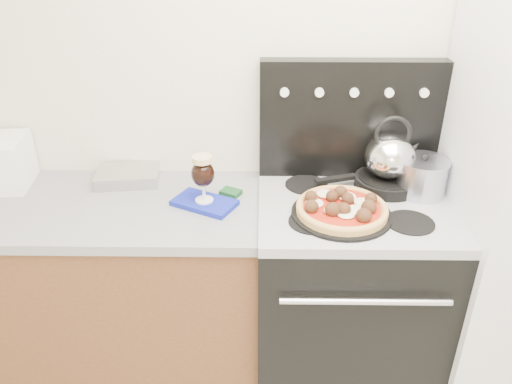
{
  "coord_description": "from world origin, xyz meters",
  "views": [
    {
      "loc": [
        -0.29,
        -0.55,
        1.89
      ],
      "look_at": [
        -0.31,
        1.05,
        1.03
      ],
      "focal_mm": 35.0,
      "sensor_mm": 36.0,
      "label": 1
    }
  ],
  "objects_px": {
    "base_cabinet": "(98,293)",
    "tea_kettle": "(390,153)",
    "stock_pot": "(421,178)",
    "pizza": "(342,207)",
    "skillet": "(386,182)",
    "pizza_pan": "(341,214)",
    "beer_glass": "(203,178)",
    "oven_mitt": "(204,203)",
    "stove_body": "(344,297)"
  },
  "relations": [
    {
      "from": "base_cabinet",
      "to": "tea_kettle",
      "type": "distance_m",
      "value": 1.42
    },
    {
      "from": "base_cabinet",
      "to": "stock_pot",
      "type": "relative_size",
      "value": 7.45
    },
    {
      "from": "pizza",
      "to": "skillet",
      "type": "xyz_separation_m",
      "value": [
        0.22,
        0.23,
        -0.01
      ]
    },
    {
      "from": "pizza_pan",
      "to": "stock_pot",
      "type": "xyz_separation_m",
      "value": [
        0.34,
        0.18,
        0.06
      ]
    },
    {
      "from": "skillet",
      "to": "beer_glass",
      "type": "bearing_deg",
      "value": -170.51
    },
    {
      "from": "base_cabinet",
      "to": "beer_glass",
      "type": "bearing_deg",
      "value": -1.8
    },
    {
      "from": "skillet",
      "to": "pizza_pan",
      "type": "bearing_deg",
      "value": -133.41
    },
    {
      "from": "base_cabinet",
      "to": "pizza_pan",
      "type": "distance_m",
      "value": 1.16
    },
    {
      "from": "pizza",
      "to": "stock_pot",
      "type": "relative_size",
      "value": 1.77
    },
    {
      "from": "oven_mitt",
      "to": "stove_body",
      "type": "bearing_deg",
      "value": -0.87
    },
    {
      "from": "beer_glass",
      "to": "pizza_pan",
      "type": "distance_m",
      "value": 0.55
    },
    {
      "from": "pizza",
      "to": "skillet",
      "type": "relative_size",
      "value": 1.3
    },
    {
      "from": "oven_mitt",
      "to": "tea_kettle",
      "type": "xyz_separation_m",
      "value": [
        0.75,
        0.13,
        0.17
      ]
    },
    {
      "from": "base_cabinet",
      "to": "pizza",
      "type": "distance_m",
      "value": 1.17
    },
    {
      "from": "skillet",
      "to": "base_cabinet",
      "type": "bearing_deg",
      "value": -175.02
    },
    {
      "from": "stove_body",
      "to": "skillet",
      "type": "height_order",
      "value": "skillet"
    },
    {
      "from": "oven_mitt",
      "to": "beer_glass",
      "type": "xyz_separation_m",
      "value": [
        0.0,
        0.0,
        0.11
      ]
    },
    {
      "from": "stove_body",
      "to": "beer_glass",
      "type": "relative_size",
      "value": 4.45
    },
    {
      "from": "tea_kettle",
      "to": "pizza",
      "type": "bearing_deg",
      "value": -129.44
    },
    {
      "from": "beer_glass",
      "to": "skillet",
      "type": "bearing_deg",
      "value": 9.49
    },
    {
      "from": "skillet",
      "to": "stock_pot",
      "type": "xyz_separation_m",
      "value": [
        0.13,
        -0.05,
        0.05
      ]
    },
    {
      "from": "stock_pot",
      "to": "beer_glass",
      "type": "bearing_deg",
      "value": -175.06
    },
    {
      "from": "tea_kettle",
      "to": "beer_glass",
      "type": "bearing_deg",
      "value": -166.54
    },
    {
      "from": "stock_pot",
      "to": "stove_body",
      "type": "bearing_deg",
      "value": -162.96
    },
    {
      "from": "base_cabinet",
      "to": "oven_mitt",
      "type": "xyz_separation_m",
      "value": [
        0.51,
        -0.02,
        0.48
      ]
    },
    {
      "from": "pizza_pan",
      "to": "tea_kettle",
      "type": "distance_m",
      "value": 0.35
    },
    {
      "from": "stove_body",
      "to": "pizza_pan",
      "type": "xyz_separation_m",
      "value": [
        -0.07,
        -0.1,
        0.49
      ]
    },
    {
      "from": "pizza",
      "to": "beer_glass",
      "type": "bearing_deg",
      "value": 168.83
    },
    {
      "from": "base_cabinet",
      "to": "pizza_pan",
      "type": "xyz_separation_m",
      "value": [
        1.04,
        -0.12,
        0.5
      ]
    },
    {
      "from": "beer_glass",
      "to": "base_cabinet",
      "type": "bearing_deg",
      "value": 178.2
    },
    {
      "from": "beer_glass",
      "to": "pizza_pan",
      "type": "bearing_deg",
      "value": -11.17
    },
    {
      "from": "beer_glass",
      "to": "pizza_pan",
      "type": "height_order",
      "value": "beer_glass"
    },
    {
      "from": "pizza_pan",
      "to": "skillet",
      "type": "relative_size",
      "value": 1.44
    },
    {
      "from": "stove_body",
      "to": "skillet",
      "type": "bearing_deg",
      "value": 41.58
    },
    {
      "from": "base_cabinet",
      "to": "beer_glass",
      "type": "distance_m",
      "value": 0.78
    },
    {
      "from": "base_cabinet",
      "to": "oven_mitt",
      "type": "relative_size",
      "value": 5.9
    },
    {
      "from": "oven_mitt",
      "to": "base_cabinet",
      "type": "bearing_deg",
      "value": 178.2
    },
    {
      "from": "pizza",
      "to": "skillet",
      "type": "bearing_deg",
      "value": 46.59
    },
    {
      "from": "beer_glass",
      "to": "tea_kettle",
      "type": "relative_size",
      "value": 0.88
    },
    {
      "from": "beer_glass",
      "to": "pizza",
      "type": "relative_size",
      "value": 0.58
    },
    {
      "from": "pizza_pan",
      "to": "beer_glass",
      "type": "bearing_deg",
      "value": 168.83
    },
    {
      "from": "stove_body",
      "to": "pizza_pan",
      "type": "relative_size",
      "value": 2.32
    },
    {
      "from": "base_cabinet",
      "to": "tea_kettle",
      "type": "xyz_separation_m",
      "value": [
        1.26,
        0.11,
        0.65
      ]
    },
    {
      "from": "stove_body",
      "to": "stock_pot",
      "type": "bearing_deg",
      "value": 17.04
    },
    {
      "from": "skillet",
      "to": "stock_pot",
      "type": "bearing_deg",
      "value": -21.63
    },
    {
      "from": "stove_body",
      "to": "oven_mitt",
      "type": "xyz_separation_m",
      "value": [
        -0.6,
        0.01,
        0.47
      ]
    },
    {
      "from": "base_cabinet",
      "to": "beer_glass",
      "type": "xyz_separation_m",
      "value": [
        0.51,
        -0.02,
        0.59
      ]
    },
    {
      "from": "beer_glass",
      "to": "pizza",
      "type": "bearing_deg",
      "value": -11.17
    },
    {
      "from": "beer_glass",
      "to": "skillet",
      "type": "relative_size",
      "value": 0.75
    },
    {
      "from": "skillet",
      "to": "tea_kettle",
      "type": "xyz_separation_m",
      "value": [
        0.0,
        0.0,
        0.14
      ]
    }
  ]
}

